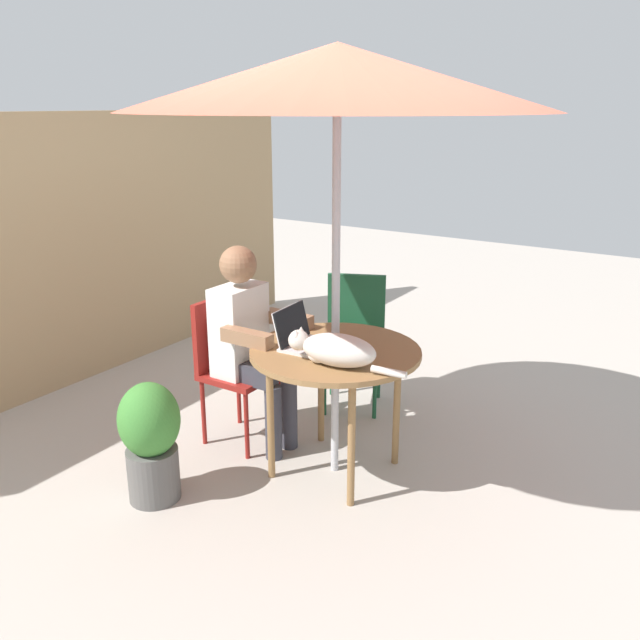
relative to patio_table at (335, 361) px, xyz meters
name	(u,v)px	position (x,y,z in m)	size (l,w,h in m)	color
ground_plane	(334,469)	(0.00, 0.00, -0.67)	(14.00, 14.00, 0.00)	#ADA399
fence_back	(55,255)	(0.00, 2.36, 0.31)	(5.11, 0.08, 1.97)	tan
patio_table	(335,361)	(0.00, 0.00, 0.00)	(0.94, 0.94, 0.74)	olive
patio_umbrella	(337,78)	(0.00, 0.00, 1.47)	(2.14, 2.14, 2.30)	#B7B7BC
chair_occupied	(230,358)	(0.00, 0.76, -0.14)	(0.40, 0.40, 0.90)	maroon
chair_empty	(355,330)	(0.88, 0.38, -0.14)	(0.53, 0.53, 0.90)	#194C2D
person_seated	(249,336)	(0.00, 0.60, 0.03)	(0.48, 0.48, 1.24)	white
laptop	(300,335)	(-0.06, 0.20, 0.13)	(0.31, 0.27, 0.21)	silver
cat	(334,350)	(-0.20, -0.12, 0.15)	(0.24, 0.65, 0.17)	silver
potted_plant_near_fence	(151,438)	(-0.77, 0.66, -0.32)	(0.32, 0.32, 0.66)	#595654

